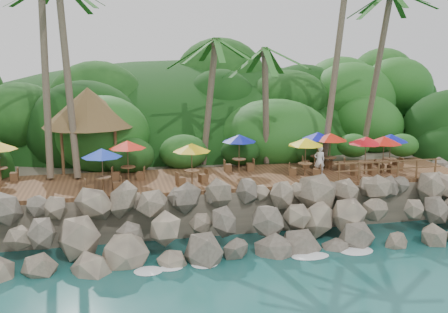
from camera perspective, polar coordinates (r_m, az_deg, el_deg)
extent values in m
plane|color=#19514F|center=(22.22, 3.36, -11.68)|extent=(140.00, 140.00, 0.00)
cube|color=gray|center=(36.90, -3.30, -0.56)|extent=(32.00, 25.20, 2.10)
ellipsoid|color=#143811|center=(44.38, -4.80, 0.08)|extent=(44.80, 28.00, 15.40)
cube|color=brown|center=(27.06, 0.00, -2.49)|extent=(26.00, 5.00, 0.20)
ellipsoid|color=white|center=(22.04, -20.65, -12.55)|extent=(1.20, 0.80, 0.06)
ellipsoid|color=white|center=(21.77, -12.64, -12.36)|extent=(1.20, 0.80, 0.06)
ellipsoid|color=white|center=(21.92, -4.60, -11.94)|extent=(1.20, 0.80, 0.06)
ellipsoid|color=white|center=(22.47, 3.15, -11.31)|extent=(1.20, 0.80, 0.06)
ellipsoid|color=white|center=(23.40, 10.37, -10.55)|extent=(1.20, 0.80, 0.06)
ellipsoid|color=white|center=(24.66, 16.92, -9.70)|extent=(1.20, 0.80, 0.06)
ellipsoid|color=white|center=(26.20, 22.74, -8.85)|extent=(1.20, 0.80, 0.06)
cylinder|color=brown|center=(27.69, -17.11, 8.24)|extent=(1.00, 2.09, 10.13)
cylinder|color=brown|center=(28.30, -19.57, 12.23)|extent=(0.39, 2.77, 14.10)
cylinder|color=brown|center=(29.23, -1.66, 5.94)|extent=(1.18, 1.07, 7.22)
ellipsoid|color=#23601E|center=(29.10, -1.70, 13.04)|extent=(6.00, 6.00, 2.40)
cylinder|color=brown|center=(29.69, 4.70, 5.48)|extent=(0.87, 0.96, 6.71)
ellipsoid|color=#23601E|center=(29.53, 4.81, 11.97)|extent=(6.00, 6.00, 2.40)
cylinder|color=brown|center=(30.49, 12.47, 10.14)|extent=(2.16, 1.85, 11.60)
cylinder|color=brown|center=(32.97, 16.69, 8.56)|extent=(1.03, 1.80, 10.01)
cylinder|color=brown|center=(28.54, -17.67, 0.37)|extent=(0.16, 0.16, 2.40)
cylinder|color=brown|center=(28.40, -12.04, 0.61)|extent=(0.16, 0.16, 2.40)
cylinder|color=brown|center=(31.29, -17.21, 1.33)|extent=(0.16, 0.16, 2.40)
cylinder|color=brown|center=(31.16, -12.08, 1.55)|extent=(0.16, 0.16, 2.40)
cone|color=brown|center=(29.50, -14.98, 5.38)|extent=(5.17, 5.17, 2.20)
cylinder|color=brown|center=(24.83, -13.39, -3.05)|extent=(0.07, 0.07, 0.67)
cylinder|color=brown|center=(24.74, -13.43, -2.27)|extent=(0.76, 0.76, 0.05)
cylinder|color=brown|center=(24.67, -13.46, -1.56)|extent=(0.05, 0.05, 2.00)
cone|color=#0D2BAE|center=(24.50, -13.55, 0.42)|extent=(1.91, 1.91, 0.41)
cube|color=brown|center=(24.79, -14.84, -3.44)|extent=(0.43, 0.43, 0.42)
cube|color=brown|center=(24.94, -11.92, -3.22)|extent=(0.43, 0.43, 0.42)
cylinder|color=brown|center=(29.57, 10.39, -0.61)|extent=(0.07, 0.07, 0.67)
cylinder|color=brown|center=(29.50, 10.42, 0.05)|extent=(0.76, 0.76, 0.05)
cylinder|color=brown|center=(29.44, 10.44, 0.65)|extent=(0.05, 0.05, 2.00)
cone|color=#0C0FA8|center=(29.29, 10.50, 2.32)|extent=(1.91, 1.91, 0.41)
cube|color=brown|center=(29.51, 9.16, -0.85)|extent=(0.46, 0.46, 0.42)
cube|color=brown|center=(29.70, 11.60, -0.86)|extent=(0.46, 0.46, 0.42)
cylinder|color=brown|center=(28.27, 1.69, -0.98)|extent=(0.07, 0.07, 0.67)
cylinder|color=brown|center=(28.20, 1.70, -0.29)|extent=(0.76, 0.76, 0.05)
cylinder|color=brown|center=(28.14, 1.70, 0.34)|extent=(0.05, 0.05, 2.00)
cone|color=#0B179A|center=(27.98, 1.71, 2.08)|extent=(1.91, 1.91, 0.41)
cube|color=brown|center=(28.17, 0.43, -1.28)|extent=(0.39, 0.39, 0.42)
cube|color=brown|center=(28.44, 2.94, -1.18)|extent=(0.39, 0.39, 0.42)
cylinder|color=brown|center=(28.99, 17.35, -1.19)|extent=(0.07, 0.07, 0.67)
cylinder|color=brown|center=(28.91, 17.39, -0.52)|extent=(0.76, 0.76, 0.05)
cylinder|color=brown|center=(28.85, 17.42, 0.10)|extent=(0.05, 0.05, 2.00)
cone|color=red|center=(28.70, 17.53, 1.79)|extent=(1.91, 1.91, 0.41)
cube|color=brown|center=(28.62, 16.33, -1.55)|extent=(0.44, 0.44, 0.42)
cube|color=brown|center=(29.41, 18.30, -1.33)|extent=(0.44, 0.44, 0.42)
cylinder|color=brown|center=(26.78, -10.67, -1.88)|extent=(0.07, 0.07, 0.67)
cylinder|color=brown|center=(26.70, -10.70, -1.16)|extent=(0.76, 0.76, 0.05)
cylinder|color=brown|center=(26.63, -10.72, -0.49)|extent=(0.05, 0.05, 2.00)
cone|color=red|center=(26.47, -10.79, 1.34)|extent=(1.91, 1.91, 0.41)
cube|color=brown|center=(26.92, -12.00, -2.14)|extent=(0.45, 0.45, 0.42)
cube|color=brown|center=(26.71, -9.31, -2.15)|extent=(0.45, 0.45, 0.42)
cylinder|color=brown|center=(28.59, 15.49, -1.26)|extent=(0.07, 0.07, 0.67)
cylinder|color=brown|center=(28.52, 15.53, -0.58)|extent=(0.76, 0.76, 0.05)
cylinder|color=brown|center=(28.45, 15.56, 0.05)|extent=(0.05, 0.05, 2.00)
cone|color=red|center=(28.30, 15.66, 1.76)|extent=(1.91, 1.91, 0.41)
cube|color=brown|center=(28.20, 14.51, -1.64)|extent=(0.46, 0.46, 0.42)
cube|color=brown|center=(29.04, 16.42, -1.37)|extent=(0.46, 0.46, 0.42)
cylinder|color=brown|center=(28.41, -23.76, -1.90)|extent=(0.07, 0.07, 0.67)
cylinder|color=brown|center=(28.34, -23.82, -1.22)|extent=(0.76, 0.76, 0.05)
cylinder|color=brown|center=(28.28, -23.87, -0.59)|extent=(0.05, 0.05, 2.00)
cube|color=brown|center=(28.35, -22.47, -2.09)|extent=(0.40, 0.40, 0.42)
cylinder|color=brown|center=(27.48, 9.06, -1.48)|extent=(0.07, 0.07, 0.67)
cylinder|color=brown|center=(27.41, 9.08, -0.78)|extent=(0.76, 0.76, 0.05)
cylinder|color=brown|center=(27.34, 9.10, -0.12)|extent=(0.05, 0.05, 2.00)
cone|color=yellow|center=(27.18, 9.16, 1.66)|extent=(1.91, 1.91, 0.41)
cube|color=brown|center=(27.52, 7.72, -1.69)|extent=(0.50, 0.50, 0.42)
cube|color=brown|center=(27.51, 10.38, -1.78)|extent=(0.50, 0.50, 0.42)
cylinder|color=brown|center=(29.32, 11.73, -0.76)|extent=(0.07, 0.07, 0.67)
cylinder|color=brown|center=(29.25, 11.76, -0.10)|extent=(0.76, 0.76, 0.05)
cylinder|color=brown|center=(29.19, 11.78, 0.51)|extent=(0.05, 0.05, 2.00)
cone|color=red|center=(29.05, 11.85, 2.19)|extent=(1.91, 1.91, 0.41)
cube|color=brown|center=(29.30, 10.48, -0.98)|extent=(0.48, 0.48, 0.42)
cube|color=brown|center=(29.42, 12.96, -1.03)|extent=(0.48, 0.48, 0.42)
cylinder|color=brown|center=(25.55, -3.60, -2.34)|extent=(0.07, 0.07, 0.67)
cylinder|color=brown|center=(25.47, -3.61, -1.59)|extent=(0.76, 0.76, 0.05)
cylinder|color=brown|center=(25.40, -3.62, -0.89)|extent=(0.05, 0.05, 2.00)
cone|color=gold|center=(25.23, -3.65, 1.03)|extent=(1.91, 1.91, 0.41)
cube|color=brown|center=(25.30, -4.88, -2.80)|extent=(0.49, 0.49, 0.42)
cube|color=brown|center=(25.87, -2.35, -2.45)|extent=(0.49, 0.49, 0.42)
cylinder|color=brown|center=(29.86, 18.03, -0.87)|extent=(0.07, 0.07, 0.67)
cylinder|color=brown|center=(29.79, 18.07, -0.22)|extent=(0.76, 0.76, 0.05)
cylinder|color=brown|center=(29.73, 18.11, 0.38)|extent=(0.05, 0.05, 2.00)
cone|color=#0C14A1|center=(29.58, 18.21, 2.02)|extent=(1.91, 1.91, 0.41)
cube|color=brown|center=(29.49, 17.04, -1.21)|extent=(0.43, 0.43, 0.42)
cube|color=brown|center=(30.28, 18.95, -1.01)|extent=(0.43, 0.43, 0.42)
cylinder|color=brown|center=(26.47, 12.79, -1.76)|extent=(0.10, 0.10, 1.00)
cylinder|color=brown|center=(26.95, 14.91, -1.63)|extent=(0.10, 0.10, 1.00)
cylinder|color=brown|center=(27.46, 16.95, -1.50)|extent=(0.10, 0.10, 1.00)
cylinder|color=brown|center=(28.01, 18.92, -1.38)|extent=(0.10, 0.10, 1.00)
cylinder|color=brown|center=(28.59, 20.81, -1.26)|extent=(0.10, 0.10, 1.00)
cylinder|color=brown|center=(29.20, 22.62, -1.14)|extent=(0.10, 0.10, 1.00)
cube|color=brown|center=(27.64, 18.00, -0.53)|extent=(6.10, 0.06, 0.06)
cube|color=brown|center=(27.72, 17.95, -1.34)|extent=(6.10, 0.06, 0.06)
imported|color=white|center=(27.65, 10.65, -0.46)|extent=(0.65, 0.48, 1.62)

